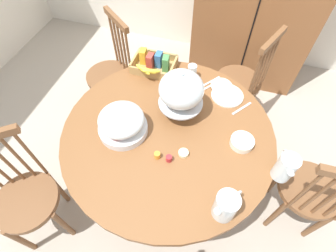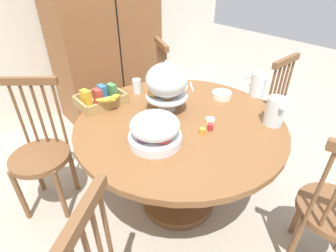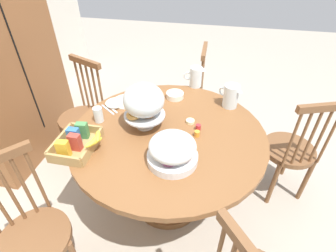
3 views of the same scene
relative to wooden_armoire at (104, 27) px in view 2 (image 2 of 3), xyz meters
name	(u,v)px [view 2 (image 2 of 3)]	position (x,y,z in m)	size (l,w,h in m)	color
ground_plane	(178,187)	(-0.29, -1.50, -0.98)	(10.00, 10.00, 0.00)	#A89E8E
wooden_armoire	(104,27)	(0.00, 0.00, 0.00)	(1.18, 0.60, 1.96)	brown
dining_table	(179,144)	(-0.38, -1.60, -0.43)	(1.32, 1.32, 0.74)	brown
windsor_chair_by_cabinet	(335,214)	(-0.07, -2.51, -0.53)	(0.43, 0.43, 0.97)	brown
windsor_chair_facing_door	(259,111)	(0.58, -1.60, -0.53)	(0.40, 0.40, 0.97)	brown
windsor_chair_far_side	(149,96)	(0.02, -0.72, -0.53)	(0.44, 0.44, 0.97)	brown
windsor_chair_host_seat	(41,155)	(-1.11, -0.97, -0.53)	(0.47, 0.47, 0.97)	brown
pastry_stand_with_dome	(167,82)	(-0.35, -1.43, -0.05)	(0.28, 0.28, 0.34)	silver
fruit_platter_covered	(155,130)	(-0.64, -1.68, -0.16)	(0.30, 0.30, 0.18)	silver
orange_juice_pitcher	(257,85)	(0.30, -1.70, -0.17)	(0.10, 0.19, 0.17)	silver
milk_pitcher	(275,112)	(0.03, -2.00, -0.16)	(0.13, 0.18, 0.18)	silver
cereal_basket	(101,98)	(-0.65, -1.09, -0.20)	(0.32, 0.30, 0.12)	tan
china_plate_large	(174,87)	(-0.08, -1.20, -0.24)	(0.22, 0.22, 0.01)	white
china_plate_small	(163,84)	(-0.13, -1.13, -0.23)	(0.15, 0.15, 0.01)	white
cereal_bowl	(222,95)	(0.07, -1.56, -0.22)	(0.14, 0.14, 0.04)	white
drinking_glass	(137,86)	(-0.36, -1.09, -0.19)	(0.06, 0.06, 0.11)	silver
butter_dish	(210,120)	(-0.25, -1.73, -0.23)	(0.06, 0.06, 0.02)	beige
jam_jar_strawberry	(210,127)	(-0.32, -1.80, -0.22)	(0.04, 0.04, 0.04)	#B7282D
jam_jar_apricot	(202,131)	(-0.39, -1.80, -0.22)	(0.04, 0.04, 0.04)	orange
table_knife	(156,87)	(-0.19, -1.12, -0.24)	(0.17, 0.01, 0.01)	silver
dinner_fork	(153,87)	(-0.21, -1.10, -0.24)	(0.17, 0.01, 0.01)	silver
soup_spoon	(191,86)	(0.03, -1.28, -0.24)	(0.17, 0.01, 0.01)	silver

